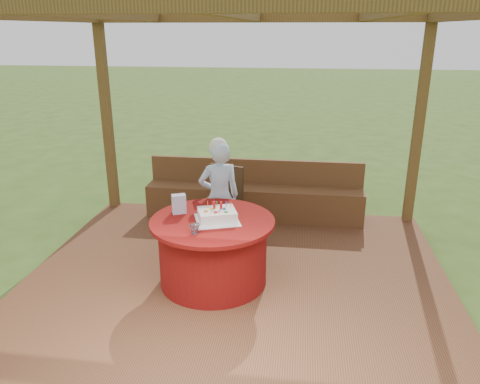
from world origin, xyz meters
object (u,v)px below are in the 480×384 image
object	(u,v)px
birthday_cake	(217,215)
gift_bag	(179,204)
chair	(223,198)
drinking_glass	(195,229)
bench	(254,199)
table	(213,251)
elderly_woman	(219,195)

from	to	relation	value
birthday_cake	gift_bag	bearing A→B (deg)	161.50
chair	drinking_glass	size ratio (longest dim) A/B	9.06
bench	chair	bearing A→B (deg)	-116.34
chair	gift_bag	distance (m)	1.12
chair	drinking_glass	world-z (taller)	chair
birthday_cake	drinking_glass	size ratio (longest dim) A/B	5.37
bench	drinking_glass	distance (m)	2.28
gift_bag	chair	bearing A→B (deg)	52.04
bench	chair	xyz separation A→B (m)	(-0.33, -0.67, 0.24)
birthday_cake	gift_bag	world-z (taller)	gift_bag
chair	birthday_cake	bearing A→B (deg)	-82.75
table	chair	world-z (taller)	chair
elderly_woman	drinking_glass	xyz separation A→B (m)	(-0.03, -1.14, 0.06)
birthday_cake	drinking_glass	world-z (taller)	birthday_cake
table	birthday_cake	world-z (taller)	birthday_cake
elderly_woman	birthday_cake	size ratio (longest dim) A/B	2.56
elderly_woman	birthday_cake	bearing A→B (deg)	-81.32
elderly_woman	birthday_cake	xyz separation A→B (m)	(0.12, -0.79, 0.07)
elderly_woman	gift_bag	world-z (taller)	elderly_woman
bench	gift_bag	world-z (taller)	gift_bag
gift_bag	table	bearing A→B (deg)	-42.74
table	drinking_glass	size ratio (longest dim) A/B	12.69
bench	table	size ratio (longest dim) A/B	2.37
chair	elderly_woman	size ratio (longest dim) A/B	0.66
table	elderly_woman	xyz separation A→B (m)	(-0.07, 0.78, 0.33)
drinking_glass	elderly_woman	bearing A→B (deg)	88.48
bench	elderly_woman	size ratio (longest dim) A/B	2.19
chair	drinking_glass	distance (m)	1.55
chair	table	bearing A→B (deg)	-85.13
bench	birthday_cake	distance (m)	1.93
elderly_woman	bench	bearing A→B (deg)	74.16
bench	table	xyz separation A→B (m)	(-0.23, -1.85, 0.09)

